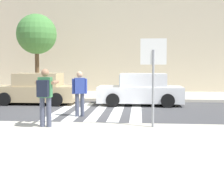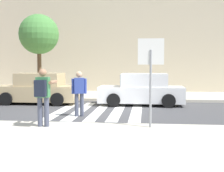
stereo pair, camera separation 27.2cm
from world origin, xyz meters
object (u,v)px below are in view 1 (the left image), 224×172
at_px(street_tree_west, 37,35).
at_px(stop_sign, 153,63).
at_px(photographer_with_backpack, 45,92).
at_px(pedestrian_crossing, 80,91).
at_px(parked_car_white, 141,90).
at_px(parked_car_tan, 37,89).

bearing_deg(street_tree_west, stop_sign, -53.09).
xyz_separation_m(photographer_with_backpack, pedestrian_crossing, (0.51, 2.75, -0.19)).
bearing_deg(stop_sign, street_tree_west, 126.91).
bearing_deg(street_tree_west, parked_car_white, -21.27).
height_order(pedestrian_crossing, parked_car_white, pedestrian_crossing).
distance_m(photographer_with_backpack, pedestrian_crossing, 2.80).
xyz_separation_m(pedestrian_crossing, parked_car_white, (2.35, 3.56, -0.25)).
distance_m(stop_sign, parked_car_tan, 8.31).
relative_size(stop_sign, pedestrian_crossing, 1.51).
bearing_deg(parked_car_tan, parked_car_white, 0.00).
bearing_deg(pedestrian_crossing, parked_car_tan, 128.95).
height_order(stop_sign, photographer_with_backpack, stop_sign).
relative_size(photographer_with_backpack, pedestrian_crossing, 1.00).
bearing_deg(pedestrian_crossing, street_tree_west, 121.54).
height_order(stop_sign, street_tree_west, street_tree_west).
relative_size(photographer_with_backpack, parked_car_tan, 0.42).
bearing_deg(stop_sign, pedestrian_crossing, 137.11).
height_order(photographer_with_backpack, pedestrian_crossing, photographer_with_backpack).
bearing_deg(parked_car_white, street_tree_west, 158.73).
relative_size(parked_car_tan, street_tree_west, 0.87).
relative_size(photographer_with_backpack, street_tree_west, 0.36).
relative_size(stop_sign, photographer_with_backpack, 1.51).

